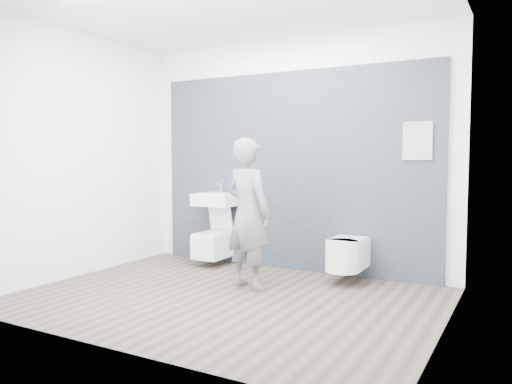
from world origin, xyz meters
The scene contains 8 objects.
ground centered at (0.00, 0.00, 0.00)m, with size 4.00×4.00×0.00m, color brown.
room_shell centered at (0.00, 0.00, 1.74)m, with size 4.00×4.00×4.00m.
tile_wall centered at (0.00, 1.47, 0.00)m, with size 3.60×0.06×2.40m, color black.
washbasin centered at (-0.94, 1.24, 0.84)m, with size 0.52×0.39×0.39m.
toilet_square centered at (-0.94, 1.19, 0.27)m, with size 0.35×0.51×0.69m.
toilet_rounded centered at (0.83, 1.13, 0.31)m, with size 0.37×0.62×0.34m.
info_placard centered at (1.50, 1.43, 0.00)m, with size 0.30×0.03×0.40m, color white.
visitor centered at (0.00, 0.44, 0.78)m, with size 0.57×0.38×1.57m, color slate.
Camera 1 is at (2.57, -4.04, 1.37)m, focal length 35.00 mm.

